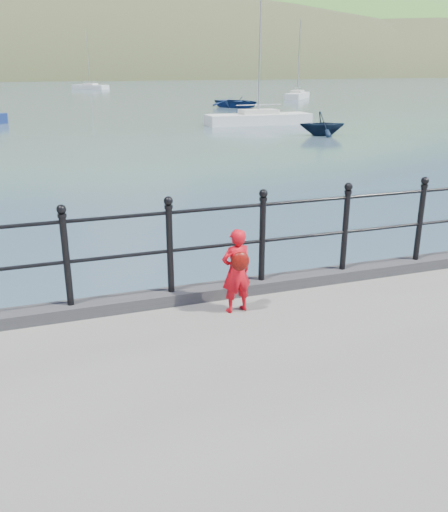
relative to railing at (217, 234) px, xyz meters
name	(u,v)px	position (x,y,z in m)	size (l,w,h in m)	color
ground	(214,359)	(0.00, 0.15, -1.82)	(600.00, 600.00, 0.00)	#2D4251
kerb	(218,291)	(0.00, 0.00, -0.75)	(60.00, 0.30, 0.15)	#28282B
railing	(217,234)	(0.00, 0.00, 0.00)	(18.11, 0.11, 1.20)	black
far_shore	(129,129)	(38.34, 239.56, -24.39)	(830.00, 200.00, 156.00)	#333A21
child	(236,270)	(0.07, -0.49, -0.30)	(0.40, 0.33, 1.02)	red
launch_blue	(237,102)	(16.89, 44.63, -1.31)	(3.53, 4.94, 1.02)	navy
launch_navy	(322,124)	(13.65, 22.04, -1.15)	(2.21, 2.56, 1.35)	black
sailboat_deep	(90,87)	(8.22, 95.06, -1.48)	(6.14, 6.41, 10.00)	white
sailboat_far	(297,96)	(29.15, 56.49, -1.48)	(5.39, 6.10, 9.16)	silver
sailboat_near	(258,119)	(12.65, 29.14, -1.48)	(7.25, 2.08, 9.79)	silver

